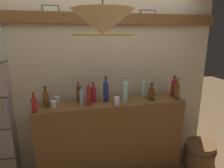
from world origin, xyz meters
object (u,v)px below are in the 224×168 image
at_px(liquor_bottle_sherry, 143,89).
at_px(glass_tumbler_shot, 53,104).
at_px(wooden_barrel, 199,156).
at_px(liquor_bottle_amaro, 82,98).
at_px(liquor_bottle_rum, 89,96).
at_px(liquor_bottle_mezcal, 34,104).
at_px(glass_tumbler_rocks, 57,99).
at_px(liquor_bottle_gin, 125,91).
at_px(liquor_bottle_tequila, 174,88).
at_px(liquor_bottle_bourbon, 177,91).
at_px(liquor_bottle_whiskey, 93,94).
at_px(liquor_bottle_rye, 79,94).
at_px(pendant_lamp, 103,23).
at_px(liquor_bottle_port, 46,99).
at_px(liquor_bottle_scotch, 151,94).
at_px(glass_tumbler_highball, 117,101).
at_px(liquor_bottle_vermouth, 106,92).

distance_m(liquor_bottle_sherry, glass_tumbler_shot, 1.21).
bearing_deg(wooden_barrel, liquor_bottle_amaro, 172.76).
bearing_deg(liquor_bottle_rum, liquor_bottle_mezcal, -174.12).
relative_size(liquor_bottle_sherry, glass_tumbler_rocks, 3.88).
bearing_deg(liquor_bottle_gin, glass_tumbler_shot, -178.47).
relative_size(liquor_bottle_tequila, glass_tumbler_shot, 3.57).
relative_size(liquor_bottle_bourbon, liquor_bottle_whiskey, 1.03).
bearing_deg(liquor_bottle_bourbon, liquor_bottle_gin, 174.20).
distance_m(liquor_bottle_rye, pendant_lamp, 1.12).
distance_m(liquor_bottle_sherry, liquor_bottle_whiskey, 0.70).
height_order(liquor_bottle_amaro, glass_tumbler_rocks, liquor_bottle_amaro).
bearing_deg(liquor_bottle_bourbon, wooden_barrel, -19.82).
bearing_deg(liquor_bottle_port, pendant_lamp, -46.94).
bearing_deg(wooden_barrel, pendant_lamp, -165.00).
bearing_deg(liquor_bottle_tequila, liquor_bottle_bourbon, -98.87).
height_order(liquor_bottle_tequila, liquor_bottle_bourbon, liquor_bottle_tequila).
xyz_separation_m(liquor_bottle_gin, liquor_bottle_rye, (-0.60, 0.10, -0.02)).
height_order(liquor_bottle_rye, liquor_bottle_tequila, liquor_bottle_tequila).
relative_size(liquor_bottle_scotch, glass_tumbler_highball, 2.19).
height_order(liquor_bottle_rye, liquor_bottle_scotch, liquor_bottle_rye).
height_order(glass_tumbler_highball, pendant_lamp, pendant_lamp).
distance_m(liquor_bottle_gin, glass_tumbler_shot, 0.91).
height_order(liquor_bottle_port, liquor_bottle_whiskey, liquor_bottle_whiskey).
xyz_separation_m(liquor_bottle_rye, liquor_bottle_scotch, (0.95, -0.15, -0.02)).
xyz_separation_m(liquor_bottle_sherry, pendant_lamp, (-0.70, -0.70, 0.84)).
xyz_separation_m(liquor_bottle_rum, glass_tumbler_shot, (-0.43, 0.03, -0.08)).
xyz_separation_m(liquor_bottle_rye, glass_tumbler_rocks, (-0.28, 0.07, -0.07)).
xyz_separation_m(liquor_bottle_vermouth, liquor_bottle_bourbon, (0.96, -0.11, -0.03)).
xyz_separation_m(liquor_bottle_port, glass_tumbler_rocks, (0.12, 0.15, -0.06)).
relative_size(liquor_bottle_scotch, wooden_barrel, 0.52).
relative_size(liquor_bottle_rye, liquor_bottle_tequila, 0.89).
height_order(glass_tumbler_rocks, glass_tumbler_highball, glass_tumbler_highball).
xyz_separation_m(liquor_bottle_amaro, liquor_bottle_tequila, (1.29, 0.03, 0.03)).
bearing_deg(liquor_bottle_tequila, glass_tumbler_rocks, 175.10).
distance_m(liquor_bottle_scotch, liquor_bottle_port, 1.35).
distance_m(liquor_bottle_sherry, pendant_lamp, 1.30).
distance_m(liquor_bottle_scotch, pendant_lamp, 1.28).
xyz_separation_m(liquor_bottle_gin, liquor_bottle_vermouth, (-0.25, 0.04, 0.00)).
bearing_deg(wooden_barrel, liquor_bottle_scotch, 167.43).
height_order(liquor_bottle_bourbon, pendant_lamp, pendant_lamp).
bearing_deg(liquor_bottle_sherry, liquor_bottle_gin, -162.12).
bearing_deg(liquor_bottle_rum, wooden_barrel, -5.73).
distance_m(liquor_bottle_tequila, liquor_bottle_scotch, 0.38).
relative_size(liquor_bottle_vermouth, liquor_bottle_mezcal, 1.34).
relative_size(liquor_bottle_rum, liquor_bottle_gin, 0.90).
bearing_deg(glass_tumbler_shot, glass_tumbler_highball, -7.05).
xyz_separation_m(liquor_bottle_whiskey, glass_tumbler_shot, (-0.50, -0.09, -0.07)).
distance_m(liquor_bottle_gin, liquor_bottle_rye, 0.60).
relative_size(liquor_bottle_gin, glass_tumbler_highball, 3.00).
xyz_separation_m(liquor_bottle_sherry, liquor_bottle_bourbon, (0.41, -0.17, -0.01)).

